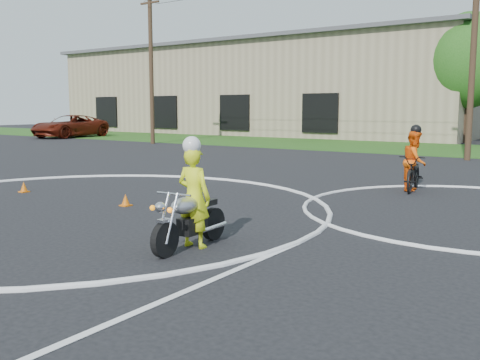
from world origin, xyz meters
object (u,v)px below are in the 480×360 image
Objects in this scene: pickup_grp at (70,126)px; rider_primary_grp at (194,194)px; rider_second_grp at (414,168)px; primary_motorcycle at (189,220)px.

rider_primary_grp is at bearing -40.17° from pickup_grp.
rider_second_grp is 34.16m from pickup_grp.
pickup_grp is at bearing 142.24° from rider_primary_grp.
pickup_grp is at bearing 142.07° from primary_motorcycle.
primary_motorcycle is 37.24m from pickup_grp.
pickup_grp is at bearing 149.62° from rider_second_grp.
rider_second_grp reaches higher than primary_motorcycle.
rider_primary_grp reaches higher than pickup_grp.
pickup_grp is (-31.83, 12.41, 0.23)m from rider_second_grp.
primary_motorcycle is 0.29× the size of pickup_grp.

